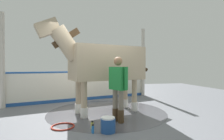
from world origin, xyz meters
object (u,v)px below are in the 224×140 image
horse (103,63)px  wash_bucket (108,125)px  handler (118,85)px  bottle_shampoo (92,125)px  bottle_spray (93,129)px  hose_coil (63,126)px

horse → wash_bucket: size_ratio=11.04×
handler → bottle_shampoo: (-0.68, -0.37, -0.84)m
wash_bucket → bottle_spray: wash_bucket is taller
handler → hose_coil: size_ratio=3.06×
wash_bucket → hose_coil: (-0.94, 0.52, -0.14)m
bottle_shampoo → hose_coil: bottle_shampoo is taller
horse → wash_bucket: (-0.17, -1.61, -1.32)m
horse → wash_bucket: horse is taller
handler → bottle_spray: (-0.70, -0.62, -0.84)m
wash_bucket → bottle_spray: (-0.32, 0.01, -0.07)m
horse → hose_coil: 2.13m
hose_coil → handler: bearing=4.9°
wash_bucket → hose_coil: size_ratio=0.60×
wash_bucket → bottle_shampoo: wash_bucket is taller
bottle_shampoo → hose_coil: 0.69m
wash_bucket → hose_coil: wash_bucket is taller
horse → handler: 1.14m
wash_bucket → bottle_spray: size_ratio=1.66×
bottle_spray → bottle_shampoo: bearing=86.4°
handler → bottle_spray: handler is taller
hose_coil → bottle_shampoo: bearing=-22.1°
wash_bucket → bottle_shampoo: size_ratio=1.73×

